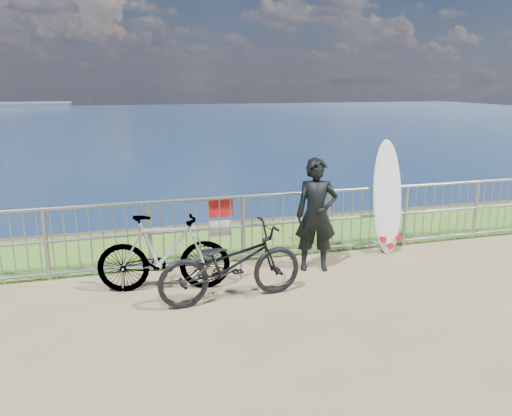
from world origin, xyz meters
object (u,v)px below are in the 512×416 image
object	(u,v)px
surfer	(316,215)
bicycle_far	(164,253)
surfboard	(387,201)
bicycle_near	(231,264)

from	to	relation	value
surfer	bicycle_far	bearing A→B (deg)	-161.08
surfboard	bicycle_far	distance (m)	3.96
surfboard	bicycle_far	xyz separation A→B (m)	(-3.89, -0.68, -0.34)
surfer	bicycle_far	size ratio (longest dim) A/B	0.96
surfboard	bicycle_near	distance (m)	3.33
surfer	surfboard	size ratio (longest dim) A/B	0.91
surfboard	bicycle_near	world-z (taller)	surfboard
surfer	surfboard	xyz separation A→B (m)	(1.52, 0.49, 0.01)
surfboard	bicycle_far	world-z (taller)	surfboard
surfboard	surfer	bearing A→B (deg)	-162.00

